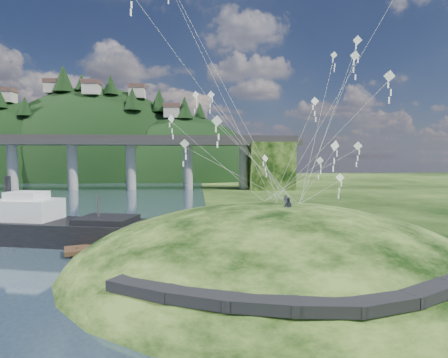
{
  "coord_description": "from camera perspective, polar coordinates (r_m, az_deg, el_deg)",
  "views": [
    {
      "loc": [
        1.43,
        -26.89,
        9.13
      ],
      "look_at": [
        4.0,
        6.0,
        7.0
      ],
      "focal_mm": 28.0,
      "sensor_mm": 36.0,
      "label": 1
    }
  ],
  "objects": [
    {
      "name": "footpath",
      "position": [
        19.49,
        14.59,
        -17.62
      ],
      "size": [
        22.29,
        5.84,
        0.83
      ],
      "color": "black",
      "rests_on": "ground"
    },
    {
      "name": "kite_swarm",
      "position": [
        31.84,
        8.51,
        14.69
      ],
      "size": [
        21.09,
        15.07,
        21.56
      ],
      "color": "white",
      "rests_on": "ground"
    },
    {
      "name": "wooden_dock",
      "position": [
        36.31,
        -12.09,
        -10.15
      ],
      "size": [
        15.44,
        7.67,
        1.11
      ],
      "color": "#382316",
      "rests_on": "ground"
    },
    {
      "name": "ground",
      "position": [
        28.43,
        -7.37,
        -15.07
      ],
      "size": [
        320.0,
        320.0,
        0.0
      ],
      "primitive_type": "plane",
      "color": "black",
      "rests_on": "ground"
    },
    {
      "name": "work_barge",
      "position": [
        41.89,
        -26.81,
        -6.84
      ],
      "size": [
        20.79,
        10.14,
        7.02
      ],
      "color": "black",
      "rests_on": "ground"
    },
    {
      "name": "far_ridge",
      "position": [
        156.58,
        -21.17,
        -2.62
      ],
      "size": [
        153.0,
        70.0,
        94.5
      ],
      "color": "black",
      "rests_on": "ground"
    },
    {
      "name": "kite_flyers",
      "position": [
        30.3,
        10.27,
        -2.8
      ],
      "size": [
        1.38,
        3.86,
        1.65
      ],
      "color": "#282C36",
      "rests_on": "ground"
    },
    {
      "name": "bridge",
      "position": [
        100.88,
        -20.57,
        3.79
      ],
      "size": [
        160.0,
        11.0,
        15.0
      ],
      "color": "#2D2B2B",
      "rests_on": "ground"
    },
    {
      "name": "grass_hill",
      "position": [
        31.47,
        8.17,
        -16.08
      ],
      "size": [
        36.0,
        32.0,
        13.0
      ],
      "color": "black",
      "rests_on": "ground"
    }
  ]
}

